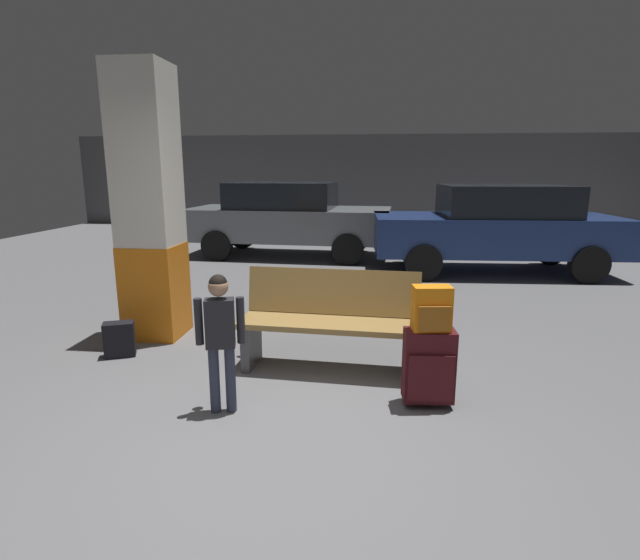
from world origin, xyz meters
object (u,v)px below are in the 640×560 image
object	(u,v)px
backpack_dark_floor	(119,339)
parked_car_far	(288,217)
backpack_bright	(432,309)
child	(220,329)
bench	(330,321)
structural_pillar	(149,207)
suitcase	(429,366)
parked_car_near	(496,226)

from	to	relation	value
backpack_dark_floor	parked_car_far	xyz separation A→B (m)	(0.64, 5.79, 0.64)
backpack_bright	child	bearing A→B (deg)	-169.98
backpack_bright	parked_car_far	bearing A→B (deg)	108.95
bench	parked_car_far	xyz separation A→B (m)	(-1.41, 5.85, 0.36)
structural_pillar	child	world-z (taller)	structural_pillar
suitcase	backpack_dark_floor	size ratio (longest dim) A/B	1.78
bench	suitcase	size ratio (longest dim) A/B	2.70
structural_pillar	suitcase	world-z (taller)	structural_pillar
bench	child	world-z (taller)	child
structural_pillar	parked_car_far	xyz separation A→B (m)	(0.55, 5.14, -0.59)
backpack_bright	child	world-z (taller)	child
structural_pillar	parked_car_near	world-z (taller)	structural_pillar
structural_pillar	parked_car_near	xyz separation A→B (m)	(4.43, 3.90, -0.59)
structural_pillar	suitcase	distance (m)	3.28
backpack_bright	suitcase	bearing A→B (deg)	135.92
structural_pillar	backpack_dark_floor	bearing A→B (deg)	-98.40
suitcase	parked_car_far	world-z (taller)	parked_car_far
backpack_dark_floor	backpack_bright	bearing A→B (deg)	-13.88
parked_car_far	parked_car_near	size ratio (longest dim) A/B	1.00
structural_pillar	parked_car_near	distance (m)	5.93
suitcase	parked_car_far	xyz separation A→B (m)	(-2.23, 6.50, 0.48)
backpack_bright	parked_car_near	bearing A→B (deg)	72.53
child	parked_car_near	distance (m)	6.39
backpack_bright	parked_car_far	xyz separation A→B (m)	(-2.23, 6.50, 0.03)
suitcase	parked_car_near	size ratio (longest dim) A/B	0.14
structural_pillar	child	xyz separation A→B (m)	(1.24, -1.63, -0.75)
parked_car_far	backpack_bright	bearing A→B (deg)	-71.05
parked_car_far	parked_car_near	bearing A→B (deg)	-17.73
backpack_bright	backpack_dark_floor	distance (m)	3.02
backpack_bright	structural_pillar	bearing A→B (deg)	153.88
parked_car_near	suitcase	bearing A→B (deg)	-107.48
bench	backpack_bright	distance (m)	1.10
structural_pillar	backpack_bright	size ratio (longest dim) A/B	8.28
backpack_bright	parked_car_far	world-z (taller)	parked_car_far
suitcase	parked_car_near	bearing A→B (deg)	72.52
bench	parked_car_far	distance (m)	6.03
suitcase	structural_pillar	bearing A→B (deg)	153.89
structural_pillar	parked_car_far	size ratio (longest dim) A/B	0.67
suitcase	backpack_bright	bearing A→B (deg)	-44.08
parked_car_far	suitcase	bearing A→B (deg)	-71.06
structural_pillar	child	distance (m)	2.18
bench	suitcase	world-z (taller)	bench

